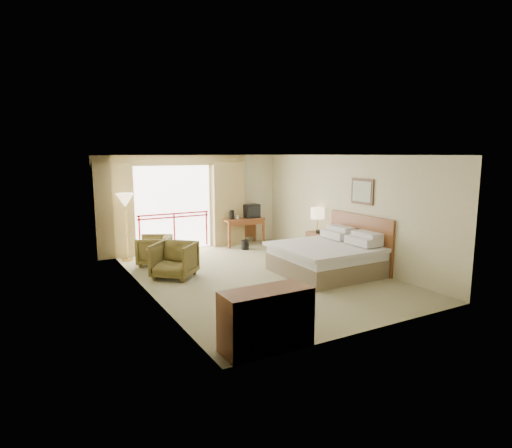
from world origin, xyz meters
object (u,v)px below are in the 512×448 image
side_table (156,256)px  nightstand (318,244)px  armchair_near (175,277)px  table_lamp (318,214)px  bed (328,257)px  armchair_far (155,264)px  floor_lamp (125,203)px  desk (242,224)px  tv (251,211)px  wastebasket (245,245)px  dresser (266,319)px

side_table → nightstand: bearing=-8.3°
armchair_near → table_lamp: bearing=45.8°
bed → armchair_far: bearing=140.3°
floor_lamp → bed: bearing=-42.8°
armchair_near → side_table: side_table is taller
side_table → desk: bearing=27.8°
desk → tv: size_ratio=2.73×
armchair_far → floor_lamp: bearing=-120.2°
wastebasket → floor_lamp: bearing=173.5°
desk → nightstand: bearing=-59.6°
bed → wastebasket: 3.16m
tv → dresser: bearing=-124.1°
armchair_far → desk: bearing=136.8°
armchair_near → dresser: 4.06m
table_lamp → tv: size_ratio=1.40×
tv → bed: bearing=-97.6°
armchair_far → side_table: 0.67m
desk → side_table: size_ratio=2.43×
floor_lamp → table_lamp: bearing=-22.2°
dresser → wastebasket: bearing=62.1°
dresser → armchair_near: bearing=86.9°
armchair_far → table_lamp: bearing=101.9°
bed → armchair_near: size_ratio=2.42×
floor_lamp → tv: bearing=3.7°
table_lamp → tv: (-0.86, 2.14, -0.12)m
desk → tv: 0.49m
armchair_near → floor_lamp: floor_lamp is taller
floor_lamp → dresser: size_ratio=1.35×
armchair_near → bed: bearing=19.7°
nightstand → tv: 2.46m
nightstand → dresser: size_ratio=0.50×
dresser → tv: bearing=60.2°
dresser → armchair_far: bearing=87.7°
side_table → table_lamp: bearing=-7.6°
floor_lamp → nightstand: bearing=-22.8°
wastebasket → side_table: size_ratio=0.53×
bed → armchair_far: (-3.27, 2.71, -0.38)m
armchair_near → floor_lamp: 2.64m
tv → side_table: (-3.40, -1.57, -0.66)m
tv → desk: bearing=161.2°
table_lamp → armchair_far: 4.45m
nightstand → dresser: bearing=-139.2°
nightstand → dresser: dresser is taller
armchair_far → dresser: bearing=27.8°
bed → desk: 3.80m
bed → tv: bearing=89.6°
desk → floor_lamp: 3.60m
desk → dresser: 7.08m
armchair_near → side_table: 0.87m
wastebasket → armchair_near: armchair_near is taller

